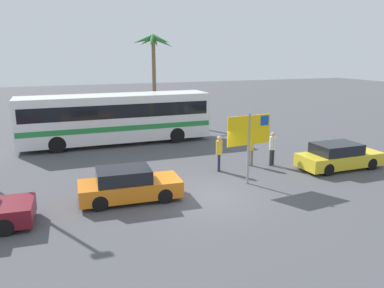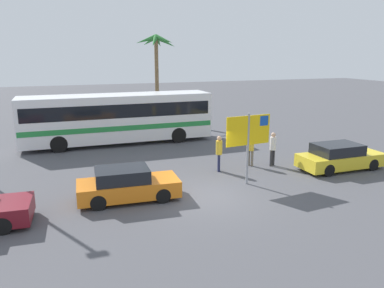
% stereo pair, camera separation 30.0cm
% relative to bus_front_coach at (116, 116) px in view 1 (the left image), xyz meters
% --- Properties ---
extents(ground, '(120.00, 120.00, 0.00)m').
position_rel_bus_front_coach_xyz_m(ground, '(1.91, -10.69, -1.78)').
color(ground, '#4C4C51').
extents(bus_front_coach, '(11.96, 2.54, 3.17)m').
position_rel_bus_front_coach_xyz_m(bus_front_coach, '(0.00, 0.00, 0.00)').
color(bus_front_coach, white).
rests_on(bus_front_coach, ground).
extents(ferry_sign, '(2.19, 0.28, 3.20)m').
position_rel_bus_front_coach_xyz_m(ferry_sign, '(4.18, -9.81, 0.54)').
color(ferry_sign, gray).
rests_on(ferry_sign, ground).
extents(car_yellow, '(4.34, 1.71, 1.32)m').
position_rel_bus_front_coach_xyz_m(car_yellow, '(9.56, -9.46, -1.15)').
color(car_yellow, yellow).
rests_on(car_yellow, ground).
extents(car_orange, '(4.06, 1.87, 1.32)m').
position_rel_bus_front_coach_xyz_m(car_orange, '(-1.27, -9.90, -1.15)').
color(car_orange, orange).
rests_on(car_orange, ground).
extents(pedestrian_near_sign, '(0.32, 0.32, 1.79)m').
position_rel_bus_front_coach_xyz_m(pedestrian_near_sign, '(3.70, -7.70, -0.72)').
color(pedestrian_near_sign, '#1E2347').
rests_on(pedestrian_near_sign, ground).
extents(pedestrian_by_bus, '(0.32, 0.32, 1.77)m').
position_rel_bus_front_coach_xyz_m(pedestrian_by_bus, '(6.69, -7.80, -0.73)').
color(pedestrian_by_bus, '#2D2D33').
rests_on(pedestrian_by_bus, ground).
extents(pedestrian_crossing_lot, '(0.32, 0.32, 1.70)m').
position_rel_bus_front_coach_xyz_m(pedestrian_crossing_lot, '(5.62, -7.41, -0.78)').
color(pedestrian_crossing_lot, '#706656').
rests_on(pedestrian_crossing_lot, ground).
extents(palm_tree_seaside, '(3.59, 3.44, 7.26)m').
position_rel_bus_front_coach_xyz_m(palm_tree_seaside, '(4.54, 7.27, 4.12)').
color(palm_tree_seaside, brown).
rests_on(palm_tree_seaside, ground).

